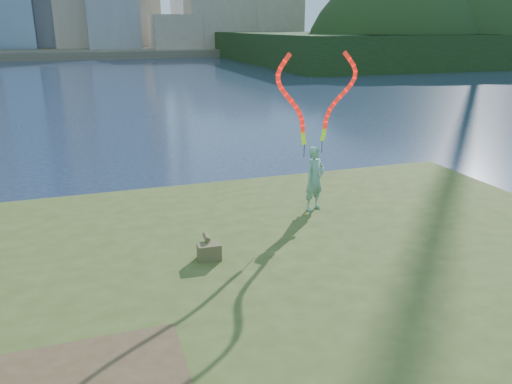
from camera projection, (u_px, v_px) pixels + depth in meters
name	position (u px, v px, depth m)	size (l,w,h in m)	color
ground	(193.00, 306.00, 9.21)	(320.00, 320.00, 0.00)	#192640
grassy_knoll	(225.00, 368.00, 7.04)	(20.00, 18.00, 0.80)	#374619
far_shore	(91.00, 50.00, 94.50)	(320.00, 40.00, 1.20)	#4B4637
wooded_hill	(479.00, 57.00, 81.03)	(78.00, 50.00, 63.00)	black
woman_with_ribbons	(315.00, 150.00, 11.40)	(1.85, 0.81, 3.91)	#146D41
canvas_bag	(209.00, 250.00, 9.25)	(0.44, 0.50, 0.41)	brown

